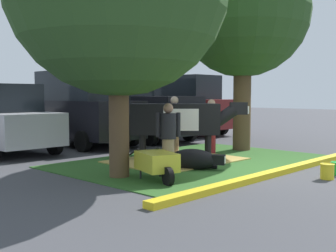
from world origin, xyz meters
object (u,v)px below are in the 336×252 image
object	(u,v)px
person_visitor_far	(211,125)
cow_holstein	(179,119)
wheelbarrow	(157,162)
bucket_yellow	(327,171)
pickup_truck_black	(136,110)
suv_black	(181,105)
suv_dark_grey	(81,108)
person_visitor_near	(168,137)
hatchback_white	(2,120)
calf_lying	(194,159)
person_handler	(174,123)
shade_tree_right	(243,12)

from	to	relation	value
person_visitor_far	cow_holstein	bearing A→B (deg)	-176.52
cow_holstein	wheelbarrow	bearing A→B (deg)	-146.68
person_visitor_far	bucket_yellow	size ratio (longest dim) A/B	4.96
pickup_truck_black	cow_holstein	bearing A→B (deg)	-119.68
wheelbarrow	suv_black	bearing A→B (deg)	39.39
suv_dark_grey	suv_black	xyz separation A→B (m)	(5.34, 0.27, 0.00)
person_visitor_near	bucket_yellow	distance (m)	3.33
suv_dark_grey	suv_black	bearing A→B (deg)	2.92
person_visitor_far	hatchback_white	distance (m)	6.17
calf_lying	person_handler	size ratio (longest dim) A/B	0.79
suv_dark_grey	suv_black	distance (m)	5.35
cow_holstein	person_visitor_near	world-z (taller)	person_visitor_near
pickup_truck_black	suv_black	distance (m)	2.84
shade_tree_right	hatchback_white	xyz separation A→B (m)	(-5.36, 4.81, -3.23)
person_handler	suv_dark_grey	size ratio (longest dim) A/B	0.36
shade_tree_right	wheelbarrow	size ratio (longest dim) A/B	3.91
pickup_truck_black	person_handler	bearing A→B (deg)	-116.12
person_visitor_near	pickup_truck_black	size ratio (longest dim) A/B	0.28
shade_tree_right	wheelbarrow	distance (m)	6.56
cow_holstein	person_handler	world-z (taller)	person_handler
hatchback_white	suv_dark_grey	xyz separation A→B (m)	(2.73, -0.11, 0.29)
cow_holstein	person_visitor_near	xyz separation A→B (m)	(-1.76, -1.27, -0.25)
shade_tree_right	person_visitor_near	world-z (taller)	shade_tree_right
person_visitor_near	wheelbarrow	bearing A→B (deg)	-155.17
calf_lying	pickup_truck_black	distance (m)	6.90
cow_holstein	pickup_truck_black	world-z (taller)	pickup_truck_black
bucket_yellow	wheelbarrow	bearing A→B (deg)	137.39
hatchback_white	suv_dark_grey	bearing A→B (deg)	-2.21
hatchback_white	person_visitor_far	bearing A→B (deg)	-48.60
cow_holstein	pickup_truck_black	xyz separation A→B (m)	(2.64, 4.64, 0.05)
pickup_truck_black	suv_black	xyz separation A→B (m)	(2.83, 0.24, 0.16)
shade_tree_right	person_handler	bearing A→B (deg)	151.36
person_handler	person_visitor_far	bearing A→B (deg)	-53.43
calf_lying	suv_black	xyz separation A→B (m)	(6.33, 6.12, 1.03)
shade_tree_right	calf_lying	world-z (taller)	shade_tree_right
cow_holstein	person_handler	distance (m)	1.28
person_handler	person_visitor_near	distance (m)	3.42
suv_black	wheelbarrow	bearing A→B (deg)	-140.61
shade_tree_right	suv_black	world-z (taller)	shade_tree_right
person_handler	hatchback_white	size ratio (longest dim) A/B	0.38
hatchback_white	suv_dark_grey	world-z (taller)	suv_dark_grey
bucket_yellow	calf_lying	bearing A→B (deg)	111.19
person_visitor_far	suv_black	bearing A→B (deg)	50.16
person_handler	pickup_truck_black	size ratio (longest dim) A/B	0.31
hatchback_white	calf_lying	bearing A→B (deg)	-73.63
person_visitor_far	bucket_yellow	bearing A→B (deg)	-108.03
person_handler	calf_lying	bearing A→B (deg)	-127.64
calf_lying	suv_black	bearing A→B (deg)	44.06
suv_dark_grey	bucket_yellow	bearing A→B (deg)	-89.68
wheelbarrow	suv_black	distance (m)	10.19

